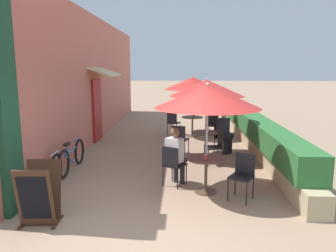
{
  "coord_description": "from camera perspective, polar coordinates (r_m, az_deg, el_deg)",
  "views": [
    {
      "loc": [
        0.5,
        -4.63,
        2.47
      ],
      "look_at": [
        0.15,
        3.63,
        1.0
      ],
      "focal_mm": 35.0,
      "sensor_mm": 36.0,
      "label": 1
    }
  ],
  "objects": [
    {
      "name": "patio_umbrella_mid",
      "position": [
        9.0,
        6.76,
        6.58
      ],
      "size": [
        2.05,
        2.05,
        2.2
      ],
      "color": "#B7B7BC",
      "rests_on": "ground_plane"
    },
    {
      "name": "coffee_cup_far",
      "position": [
        12.03,
        4.53,
        1.88
      ],
      "size": [
        0.07,
        0.07,
        0.09
      ],
      "color": "teal",
      "rests_on": "patio_table_far"
    },
    {
      "name": "planter_hedge",
      "position": [
        11.94,
        13.25,
        0.5
      ],
      "size": [
        0.6,
        13.08,
        1.01
      ],
      "color": "tan",
      "rests_on": "ground_plane"
    },
    {
      "name": "cafe_chair_mid_right",
      "position": [
        9.32,
        2.1,
        -2.01
      ],
      "size": [
        0.51,
        0.51,
        0.87
      ],
      "rotation": [
        0.0,
        0.0,
        5.96
      ],
      "color": "black",
      "rests_on": "ground_plane"
    },
    {
      "name": "cafe_facade_wall",
      "position": [
        11.93,
        -12.47,
        8.03
      ],
      "size": [
        0.98,
        14.08,
        4.2
      ],
      "color": "#C66B5B",
      "rests_on": "ground_plane"
    },
    {
      "name": "bicycle_leaning",
      "position": [
        7.07,
        -20.37,
        -8.1
      ],
      "size": [
        0.13,
        1.76,
        0.74
      ],
      "rotation": [
        0.0,
        0.0,
        0.04
      ],
      "color": "black",
      "rests_on": "ground_plane"
    },
    {
      "name": "ground_plane",
      "position": [
        5.27,
        -3.46,
        -17.88
      ],
      "size": [
        120.0,
        120.0,
        0.0
      ],
      "primitive_type": "plane",
      "color": "#9E7F66"
    },
    {
      "name": "seated_patron_mid_left",
      "position": [
        9.66,
        9.8,
        -0.7
      ],
      "size": [
        0.5,
        0.51,
        1.25
      ],
      "rotation": [
        0.0,
        0.0,
        3.86
      ],
      "color": "#23232D",
      "rests_on": "ground_plane"
    },
    {
      "name": "coffee_cup_mid",
      "position": [
        9.17,
        6.98,
        -0.75
      ],
      "size": [
        0.07,
        0.07,
        0.09
      ],
      "color": "white",
      "rests_on": "patio_table_mid"
    },
    {
      "name": "coffee_cup_near",
      "position": [
        6.4,
        6.59,
        -5.5
      ],
      "size": [
        0.07,
        0.07,
        0.09
      ],
      "color": "#B73D3D",
      "rests_on": "patio_table_near"
    },
    {
      "name": "cafe_chair_mid_back",
      "position": [
        8.53,
        8.38,
        -3.26
      ],
      "size": [
        0.47,
        0.47,
        0.87
      ],
      "rotation": [
        0.0,
        0.0,
        8.05
      ],
      "color": "black",
      "rests_on": "ground_plane"
    },
    {
      "name": "cafe_chair_near_left",
      "position": [
        6.88,
        0.85,
        -6.4
      ],
      "size": [
        0.55,
        0.55,
        0.87
      ],
      "rotation": [
        0.0,
        0.0,
        5.75
      ],
      "color": "black",
      "rests_on": "ground_plane"
    },
    {
      "name": "patio_umbrella_near",
      "position": [
        6.33,
        6.9,
        5.12
      ],
      "size": [
        2.05,
        2.05,
        2.2
      ],
      "color": "#B7B7BC",
      "rests_on": "ground_plane"
    },
    {
      "name": "cafe_chair_far_left",
      "position": [
        12.16,
        0.88,
        0.84
      ],
      "size": [
        0.52,
        0.52,
        0.87
      ],
      "rotation": [
        0.0,
        0.0,
        5.92
      ],
      "color": "black",
      "rests_on": "ground_plane"
    },
    {
      "name": "patio_table_far",
      "position": [
        11.97,
        4.26,
        0.69
      ],
      "size": [
        0.78,
        0.78,
        0.71
      ],
      "color": "brown",
      "rests_on": "ground_plane"
    },
    {
      "name": "cafe_chair_mid_left",
      "position": [
        9.77,
        9.28,
        -1.58
      ],
      "size": [
        0.56,
        0.56,
        0.87
      ],
      "rotation": [
        0.0,
        0.0,
        3.86
      ],
      "color": "black",
      "rests_on": "ground_plane"
    },
    {
      "name": "patio_table_mid",
      "position": [
        9.19,
        6.58,
        -2.23
      ],
      "size": [
        0.78,
        0.78,
        0.71
      ],
      "color": "brown",
      "rests_on": "ground_plane"
    },
    {
      "name": "patio_umbrella_far",
      "position": [
        11.83,
        4.35,
        7.44
      ],
      "size": [
        2.05,
        2.05,
        2.2
      ],
      "color": "#B7B7BC",
      "rests_on": "ground_plane"
    },
    {
      "name": "patio_table_near",
      "position": [
        6.6,
        6.64,
        -7.16
      ],
      "size": [
        0.78,
        0.78,
        0.71
      ],
      "color": "brown",
      "rests_on": "ground_plane"
    },
    {
      "name": "menu_board",
      "position": [
        5.7,
        -21.48,
        -11.02
      ],
      "size": [
        0.6,
        0.66,
        0.98
      ],
      "rotation": [
        0.0,
        0.0,
        0.06
      ],
      "color": "#422819",
      "rests_on": "ground_plane"
    },
    {
      "name": "seated_patron_near_left",
      "position": [
        6.93,
        1.35,
        -4.83
      ],
      "size": [
        0.48,
        0.51,
        1.25
      ],
      "rotation": [
        0.0,
        0.0,
        5.75
      ],
      "color": "#23232D",
      "rests_on": "ground_plane"
    },
    {
      "name": "bicycle_second",
      "position": [
        8.3,
        -16.38,
        -5.15
      ],
      "size": [
        0.1,
        1.77,
        0.75
      ],
      "rotation": [
        0.0,
        0.0,
        -0.01
      ],
      "color": "black",
      "rests_on": "ground_plane"
    },
    {
      "name": "cafe_chair_far_right",
      "position": [
        11.83,
        7.74,
        0.49
      ],
      "size": [
        0.52,
        0.52,
        0.87
      ],
      "rotation": [
        0.0,
        0.0,
        9.06
      ],
      "color": "black",
      "rests_on": "ground_plane"
    },
    {
      "name": "cafe_chair_near_right",
      "position": [
        6.4,
        12.88,
        -7.95
      ],
      "size": [
        0.55,
        0.55,
        0.87
      ],
      "rotation": [
        0.0,
        0.0,
        8.89
      ],
      "color": "black",
      "rests_on": "ground_plane"
    }
  ]
}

